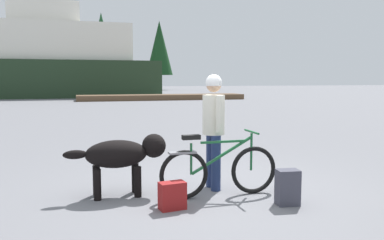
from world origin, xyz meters
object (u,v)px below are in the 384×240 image
at_px(backpack, 288,187).
at_px(ferry_boat, 20,62).
at_px(person_cyclist, 214,121).
at_px(handbag_pannier, 172,196).
at_px(dog, 123,155).
at_px(bicycle, 219,170).

xyz_separation_m(backpack, ferry_boat, (-7.36, 33.61, 2.86)).
height_order(person_cyclist, handbag_pannier, person_cyclist).
height_order(person_cyclist, dog, person_cyclist).
bearing_deg(dog, handbag_pannier, -55.54).
xyz_separation_m(handbag_pannier, ferry_boat, (-5.91, 33.38, 2.91)).
relative_size(bicycle, person_cyclist, 1.01).
height_order(backpack, ferry_boat, ferry_boat).
bearing_deg(dog, person_cyclist, -0.64).
bearing_deg(ferry_boat, person_cyclist, -78.41).
bearing_deg(person_cyclist, bicycle, -98.80).
bearing_deg(person_cyclist, handbag_pannier, -136.97).
distance_m(dog, backpack, 2.23).
bearing_deg(bicycle, person_cyclist, 81.20).
xyz_separation_m(person_cyclist, dog, (-1.30, 0.01, -0.42)).
height_order(bicycle, handbag_pannier, bicycle).
bearing_deg(backpack, bicycle, 141.27).
bearing_deg(backpack, person_cyclist, 124.24).
xyz_separation_m(dog, handbag_pannier, (0.52, -0.75, -0.40)).
distance_m(person_cyclist, ferry_boat, 33.39).
distance_m(bicycle, person_cyclist, 0.74).
xyz_separation_m(bicycle, ferry_boat, (-6.63, 33.03, 2.72)).
bearing_deg(bicycle, ferry_boat, 101.35).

